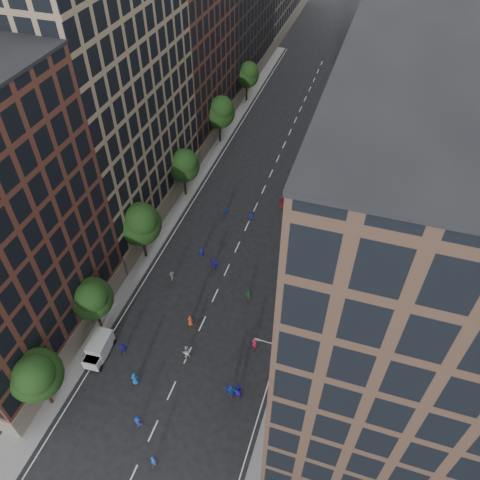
{
  "coord_description": "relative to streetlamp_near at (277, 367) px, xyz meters",
  "views": [
    {
      "loc": [
        14.28,
        -11.91,
        45.69
      ],
      "look_at": [
        0.56,
        30.96,
        2.0
      ],
      "focal_mm": 35.0,
      "sensor_mm": 36.0,
      "label": 1
    }
  ],
  "objects": [
    {
      "name": "ground",
      "position": [
        -10.37,
        28.0,
        -5.17
      ],
      "size": [
        240.0,
        240.0,
        0.0
      ],
      "primitive_type": "plane",
      "color": "black",
      "rests_on": "ground"
    },
    {
      "name": "sidewalk_left",
      "position": [
        -22.37,
        35.5,
        -5.09
      ],
      "size": [
        4.0,
        105.0,
        0.15
      ],
      "primitive_type": "cube",
      "color": "slate",
      "rests_on": "ground"
    },
    {
      "name": "sidewalk_right",
      "position": [
        1.63,
        35.5,
        -5.09
      ],
      "size": [
        4.0,
        105.0,
        0.15
      ],
      "primitive_type": "cube",
      "color": "slate",
      "rests_on": "ground"
    },
    {
      "name": "bldg_left_b",
      "position": [
        -29.37,
        23.0,
        11.83
      ],
      "size": [
        14.0,
        26.0,
        34.0
      ],
      "primitive_type": "cube",
      "color": "#8D785C",
      "rests_on": "ground"
    },
    {
      "name": "bldg_left_c",
      "position": [
        -29.37,
        46.0,
        8.83
      ],
      "size": [
        14.0,
        20.0,
        28.0
      ],
      "primitive_type": "cube",
      "color": "#542A20",
      "rests_on": "ground"
    },
    {
      "name": "bldg_right_a",
      "position": [
        8.63,
        3.0,
        12.83
      ],
      "size": [
        14.0,
        30.0,
        36.0
      ],
      "primitive_type": "cube",
      "color": "#473226",
      "rests_on": "ground"
    },
    {
      "name": "bldg_right_b",
      "position": [
        8.63,
        32.0,
        11.33
      ],
      "size": [
        14.0,
        28.0,
        33.0
      ],
      "primitive_type": "cube",
      "color": "#635D52",
      "rests_on": "ground"
    },
    {
      "name": "bldg_right_c",
      "position": [
        8.63,
        59.0,
        12.33
      ],
      "size": [
        14.0,
        26.0,
        35.0
      ],
      "primitive_type": "cube",
      "color": "#8D785C",
      "rests_on": "ground"
    },
    {
      "name": "tree_left_0",
      "position": [
        -21.38,
        -8.15,
        0.79
      ],
      "size": [
        5.2,
        5.2,
        8.83
      ],
      "color": "black",
      "rests_on": "ground"
    },
    {
      "name": "tree_left_1",
      "position": [
        -21.39,
        1.86,
        0.38
      ],
      "size": [
        4.8,
        4.8,
        8.21
      ],
      "color": "black",
      "rests_on": "ground"
    },
    {
      "name": "tree_left_2",
      "position": [
        -21.36,
        13.83,
        1.19
      ],
      "size": [
        5.6,
        5.6,
        9.45
      ],
      "color": "black",
      "rests_on": "ground"
    },
    {
      "name": "tree_left_3",
      "position": [
        -21.38,
        27.85,
        0.65
      ],
      "size": [
        5.0,
        5.0,
        8.58
      ],
      "color": "black",
      "rests_on": "ground"
    },
    {
      "name": "tree_left_4",
      "position": [
        -21.37,
        43.84,
        0.93
      ],
      "size": [
        5.4,
        5.4,
        9.08
      ],
      "color": "black",
      "rests_on": "ground"
    },
    {
      "name": "tree_left_5",
      "position": [
        -21.39,
        59.86,
        0.51
      ],
      "size": [
        4.8,
        4.8,
        8.33
      ],
      "color": "black",
      "rests_on": "ground"
    },
    {
      "name": "tree_right_a",
      "position": [
        1.02,
        35.85,
        0.46
      ],
      "size": [
        5.0,
        5.0,
        8.39
      ],
      "color": "black",
      "rests_on": "ground"
    },
    {
      "name": "tree_right_b",
      "position": [
        1.02,
        55.85,
        0.79
      ],
      "size": [
        5.2,
        5.2,
        8.83
      ],
      "color": "black",
      "rests_on": "ground"
    },
    {
      "name": "streetlamp_near",
      "position": [
        0.0,
        0.0,
        0.0
      ],
      "size": [
        2.64,
        0.22,
        9.06
      ],
      "color": "#595B60",
      "rests_on": "ground"
    },
    {
      "name": "streetlamp_far",
      "position": [
        0.0,
        33.0,
        0.0
      ],
      "size": [
        2.64,
        0.22,
        9.06
      ],
      "color": "#595B60",
      "rests_on": "ground"
    },
    {
      "name": "cargo_van",
      "position": [
        -19.68,
        -1.39,
        -3.97
      ],
      "size": [
        2.29,
        4.4,
        2.28
      ],
      "rotation": [
        0.0,
        0.0,
        0.07
      ],
      "color": "silver",
      "rests_on": "ground"
    },
    {
      "name": "skater_0",
      "position": [
        -14.31,
        -3.36,
        -4.26
      ],
      "size": [
        1.03,
        0.84,
        1.82
      ],
      "primitive_type": "imported",
      "rotation": [
        0.0,
        0.0,
        3.48
      ],
      "color": "#124999",
      "rests_on": "ground"
    },
    {
      "name": "skater_1",
      "position": [
        -8.85,
        -10.37,
        -4.32
      ],
      "size": [
        0.66,
        0.47,
        1.69
      ],
      "primitive_type": "imported",
      "rotation": [
        0.0,
        0.0,
        3.03
      ],
      "color": "blue",
      "rests_on": "ground"
    },
    {
      "name": "skater_2",
      "position": [
        -3.51,
        -1.39,
        -4.19
      ],
      "size": [
        1.06,
        0.89,
        1.95
      ],
      "primitive_type": "imported",
      "rotation": [
        0.0,
        0.0,
        3.32
      ],
      "color": "#1815B0",
      "rests_on": "ground"
    },
    {
      "name": "skater_3",
      "position": [
        -11.88,
        -7.47,
        -4.33
      ],
      "size": [
        1.21,
        0.92,
        1.67
      ],
      "primitive_type": "imported",
      "rotation": [
        0.0,
        0.0,
        2.83
      ],
      "color": "#122F99",
      "rests_on": "ground"
    },
    {
      "name": "skater_4",
      "position": [
        -17.33,
        -0.32,
        -4.36
      ],
      "size": [
        1.02,
        0.74,
        1.62
      ],
      "primitive_type": "imported",
      "rotation": [
        0.0,
        0.0,
        3.56
      ],
      "color": "#1D15B0",
      "rests_on": "ground"
    },
    {
      "name": "skater_5",
      "position": [
        -4.2,
        -1.57,
        -4.25
      ],
      "size": [
        1.79,
        0.89,
        1.84
      ],
      "primitive_type": "imported",
      "rotation": [
        0.0,
        0.0,
        3.35
      ],
      "color": "#163DB6",
      "rests_on": "ground"
    },
    {
      "name": "skater_6",
      "position": [
        -11.59,
        5.42,
        -4.41
      ],
      "size": [
        0.83,
        0.62,
        1.53
      ],
      "primitive_type": "imported",
      "rotation": [
        0.0,
        0.0,
        3.34
      ],
      "color": "#A93E1C",
      "rests_on": "ground"
    },
    {
      "name": "skater_7",
      "position": [
        -3.54,
        4.67,
        -4.33
      ],
      "size": [
        0.66,
        0.47,
        1.68
      ],
      "primitive_type": "imported",
      "rotation": [
        0.0,
        0.0,
        3.03
      ],
      "color": "#A91C30",
      "rests_on": "ground"
    },
    {
      "name": "skater_8",
      "position": [
        -10.36,
        1.28,
        -4.22
      ],
      "size": [
        1.13,
        1.03,
        1.89
      ],
      "primitive_type": "imported",
      "rotation": [
        0.0,
        0.0,
        3.57
      ],
      "color": "beige",
      "rests_on": "ground"
    },
    {
      "name": "skater_9",
      "position": [
        -16.39,
        11.13,
        -4.39
      ],
      "size": [
        1.14,
        0.87,
        1.56
      ],
      "primitive_type": "imported",
      "rotation": [
        0.0,
        0.0,
        2.82
      ],
      "color": "#444449",
      "rests_on": "ground"
    },
    {
      "name": "skater_10",
      "position": [
        -6.19,
        11.23,
        -4.39
      ],
      "size": [
        0.99,
        0.65,
        1.56
      ],
      "primitive_type": "imported",
      "rotation": [
        0.0,
        0.0,
        3.46
      ],
      "color": "#216F36",
      "rests_on": "ground"
    },
    {
      "name": "skater_11",
      "position": [
        -12.11,
        14.8,
        -4.31
      ],
      "size": [
        1.68,
        1.02,
        1.72
      ],
      "primitive_type": "imported",
      "rotation": [
        0.0,
        0.0,
        2.8
      ],
      "color": "#1E15AC",
      "rests_on": "ground"
    },
    {
      "name": "skater_12",
      "position": [
        -2.07,
        20.45,
        -4.3
      ],
      "size": [
        0.94,
        0.71,
        1.73
      ],
      "primitive_type": "imported",
      "rotation": [
        0.0,
        0.0,
        3.35
      ],
      "color": "#13219C",
      "rests_on": "ground"
    },
    {
      "name": "skater_13",
      "position": [
        -14.4,
        16.28,
        -4.39
      ],
      "size": [
        0.63,
        0.47,
        1.56
      ],
      "primitive_type": "imported",
      "rotation": [
        0.0,
        0.0,
        3.33
      ],
      "color": "#13189A",
      "rests_on": "ground"
    },
    {
      "name": "skater_14",
      "position": [
        -10.2,
        25.52,
        -4.41
      ],
      "size": [
        0.87,
        0.75,
        1.53
      ],
      "primitive_type": "imported",
      "rotation": [
        0.0,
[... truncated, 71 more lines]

